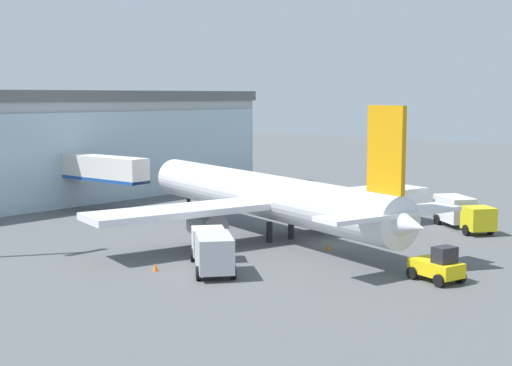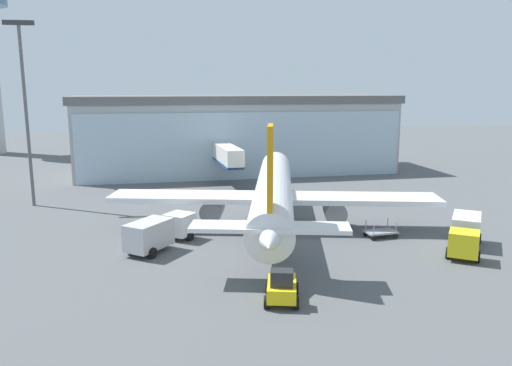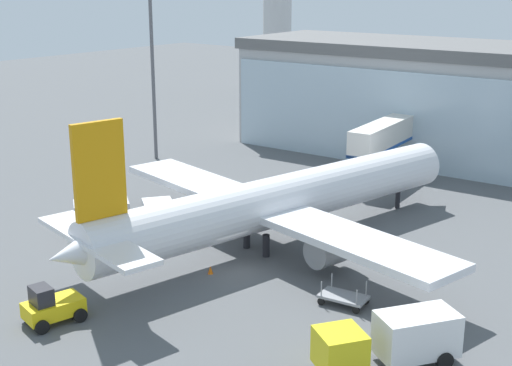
# 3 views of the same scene
# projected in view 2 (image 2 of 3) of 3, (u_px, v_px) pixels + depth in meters

# --- Properties ---
(ground) EXTENTS (240.00, 240.00, 0.00)m
(ground) POSITION_uv_depth(u_px,v_px,m) (290.00, 242.00, 43.75)
(ground) COLOR #545659
(terminal_building) EXTENTS (50.32, 17.46, 12.07)m
(terminal_building) POSITION_uv_depth(u_px,v_px,m) (237.00, 134.00, 79.48)
(terminal_building) COLOR #A7A7A7
(terminal_building) RESTS_ON ground
(jet_bridge) EXTENTS (3.63, 13.77, 5.62)m
(jet_bridge) POSITION_uv_depth(u_px,v_px,m) (225.00, 155.00, 68.36)
(jet_bridge) COLOR silver
(jet_bridge) RESTS_ON ground
(apron_light_mast) EXTENTS (3.20, 0.40, 20.41)m
(apron_light_mast) POSITION_uv_depth(u_px,v_px,m) (25.00, 100.00, 54.99)
(apron_light_mast) COLOR #59595E
(apron_light_mast) RESTS_ON ground
(airplane) EXTENTS (31.33, 35.12, 10.90)m
(airplane) POSITION_uv_depth(u_px,v_px,m) (273.00, 193.00, 48.29)
(airplane) COLOR silver
(airplane) RESTS_ON ground
(catering_truck) EXTENTS (6.11, 7.18, 2.65)m
(catering_truck) POSITION_uv_depth(u_px,v_px,m) (159.00, 231.00, 41.88)
(catering_truck) COLOR silver
(catering_truck) RESTS_ON ground
(fuel_truck) EXTENTS (5.87, 7.30, 2.65)m
(fuel_truck) POSITION_uv_depth(u_px,v_px,m) (465.00, 233.00, 41.44)
(fuel_truck) COLOR yellow
(fuel_truck) RESTS_ON ground
(baggage_cart) EXTENTS (2.98, 1.95, 1.50)m
(baggage_cart) POSITION_uv_depth(u_px,v_px,m) (381.00, 232.00, 45.07)
(baggage_cart) COLOR gray
(baggage_cart) RESTS_ON ground
(pushback_tug) EXTENTS (2.77, 3.52, 2.30)m
(pushback_tug) POSITION_uv_depth(u_px,v_px,m) (282.00, 287.00, 31.46)
(pushback_tug) COLOR yellow
(pushback_tug) RESTS_ON ground
(safety_cone_nose) EXTENTS (0.36, 0.36, 0.55)m
(safety_cone_nose) POSITION_uv_depth(u_px,v_px,m) (284.00, 244.00, 42.26)
(safety_cone_nose) COLOR orange
(safety_cone_nose) RESTS_ON ground
(safety_cone_wingtip) EXTENTS (0.36, 0.36, 0.55)m
(safety_cone_wingtip) POSITION_uv_depth(u_px,v_px,m) (130.00, 237.00, 44.20)
(safety_cone_wingtip) COLOR orange
(safety_cone_wingtip) RESTS_ON ground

